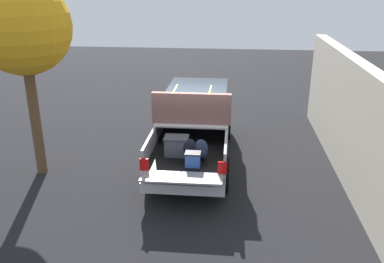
# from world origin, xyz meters

# --- Properties ---
(ground_plane) EXTENTS (40.00, 40.00, 0.00)m
(ground_plane) POSITION_xyz_m (0.00, 0.00, 0.00)
(ground_plane) COLOR black
(pickup_truck) EXTENTS (6.05, 2.06, 2.23)m
(pickup_truck) POSITION_xyz_m (0.37, 0.00, 0.99)
(pickup_truck) COLOR gray
(pickup_truck) RESTS_ON ground_plane
(building_facade) EXTENTS (9.64, 0.36, 3.08)m
(building_facade) POSITION_xyz_m (-0.43, -4.10, 1.54)
(building_facade) COLOR beige
(building_facade) RESTS_ON ground_plane
(tree_background) EXTENTS (2.37, 2.37, 5.07)m
(tree_background) POSITION_xyz_m (-1.21, 4.05, 3.85)
(tree_background) COLOR brown
(tree_background) RESTS_ON ground_plane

